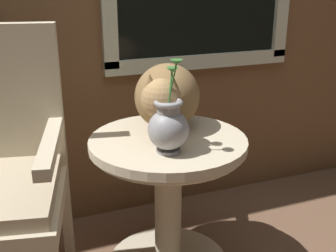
# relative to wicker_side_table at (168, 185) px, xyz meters

# --- Properties ---
(wicker_side_table) EXTENTS (0.61, 0.61, 0.60)m
(wicker_side_table) POSITION_rel_wicker_side_table_xyz_m (0.00, 0.00, 0.00)
(wicker_side_table) COLOR beige
(wicker_side_table) RESTS_ON ground_plane
(cat) EXTENTS (0.38, 0.58, 0.27)m
(cat) POSITION_rel_wicker_side_table_xyz_m (0.04, 0.11, 0.34)
(cat) COLOR olive
(cat) RESTS_ON wicker_side_table
(pewter_vase_with_ivy) EXTENTS (0.15, 0.15, 0.33)m
(pewter_vase_with_ivy) POSITION_rel_wicker_side_table_xyz_m (-0.05, -0.12, 0.30)
(pewter_vase_with_ivy) COLOR #99999E
(pewter_vase_with_ivy) RESTS_ON wicker_side_table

